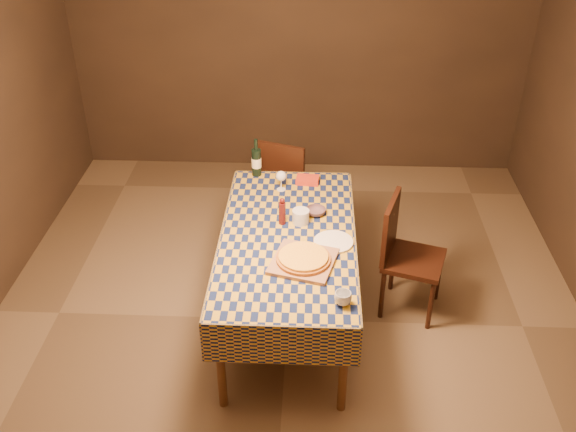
# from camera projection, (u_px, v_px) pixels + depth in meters

# --- Properties ---
(room) EXTENTS (5.00, 5.10, 2.70)m
(room) POSITION_uv_depth(u_px,v_px,m) (288.00, 161.00, 4.12)
(room) COLOR brown
(room) RESTS_ON ground
(dining_table) EXTENTS (0.94, 1.84, 0.77)m
(dining_table) POSITION_uv_depth(u_px,v_px,m) (288.00, 245.00, 4.48)
(dining_table) COLOR brown
(dining_table) RESTS_ON ground
(cutting_board) EXTENTS (0.48, 0.48, 0.02)m
(cutting_board) POSITION_uv_depth(u_px,v_px,m) (303.00, 261.00, 4.17)
(cutting_board) COLOR #9C6949
(cutting_board) RESTS_ON dining_table
(pizza) EXTENTS (0.46, 0.46, 0.04)m
(pizza) POSITION_uv_depth(u_px,v_px,m) (303.00, 258.00, 4.15)
(pizza) COLOR #A05A1A
(pizza) RESTS_ON cutting_board
(pepper_mill) EXTENTS (0.05, 0.05, 0.21)m
(pepper_mill) POSITION_uv_depth(u_px,v_px,m) (282.00, 212.00, 4.51)
(pepper_mill) COLOR #441010
(pepper_mill) RESTS_ON dining_table
(bowl) EXTENTS (0.18, 0.18, 0.05)m
(bowl) POSITION_uv_depth(u_px,v_px,m) (316.00, 212.00, 4.66)
(bowl) COLOR #59404B
(bowl) RESTS_ON dining_table
(wine_glass) EXTENTS (0.08, 0.08, 0.16)m
(wine_glass) POSITION_uv_depth(u_px,v_px,m) (281.00, 177.00, 4.90)
(wine_glass) COLOR white
(wine_glass) RESTS_ON dining_table
(wine_bottle) EXTENTS (0.10, 0.10, 0.31)m
(wine_bottle) POSITION_uv_depth(u_px,v_px,m) (256.00, 162.00, 5.11)
(wine_bottle) COLOR black
(wine_bottle) RESTS_ON dining_table
(deli_tub) EXTENTS (0.16, 0.16, 0.10)m
(deli_tub) POSITION_uv_depth(u_px,v_px,m) (301.00, 216.00, 4.55)
(deli_tub) COLOR silver
(deli_tub) RESTS_ON dining_table
(takeout_container) EXTENTS (0.19, 0.14, 0.04)m
(takeout_container) POSITION_uv_depth(u_px,v_px,m) (308.00, 180.00, 5.05)
(takeout_container) COLOR red
(takeout_container) RESTS_ON dining_table
(white_plate) EXTENTS (0.29, 0.29, 0.02)m
(white_plate) POSITION_uv_depth(u_px,v_px,m) (333.00, 242.00, 4.36)
(white_plate) COLOR white
(white_plate) RESTS_ON dining_table
(tumbler) EXTENTS (0.11, 0.11, 0.08)m
(tumbler) POSITION_uv_depth(u_px,v_px,m) (343.00, 298.00, 3.81)
(tumbler) COLOR silver
(tumbler) RESTS_ON dining_table
(flour_patch) EXTENTS (0.30, 0.25, 0.00)m
(flour_patch) POSITION_uv_depth(u_px,v_px,m) (316.00, 252.00, 4.27)
(flour_patch) COLOR silver
(flour_patch) RESTS_ON dining_table
(flour_bag) EXTENTS (0.16, 0.12, 0.05)m
(flour_bag) POSITION_uv_depth(u_px,v_px,m) (305.00, 253.00, 4.23)
(flour_bag) COLOR #A1B4CE
(flour_bag) RESTS_ON dining_table
(chair_far) EXTENTS (0.54, 0.54, 0.93)m
(chair_far) POSITION_uv_depth(u_px,v_px,m) (286.00, 181.00, 5.58)
(chair_far) COLOR black
(chair_far) RESTS_ON ground
(chair_right) EXTENTS (0.53, 0.53, 0.93)m
(chair_right) POSITION_uv_depth(u_px,v_px,m) (404.00, 250.00, 4.71)
(chair_right) COLOR black
(chair_right) RESTS_ON ground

